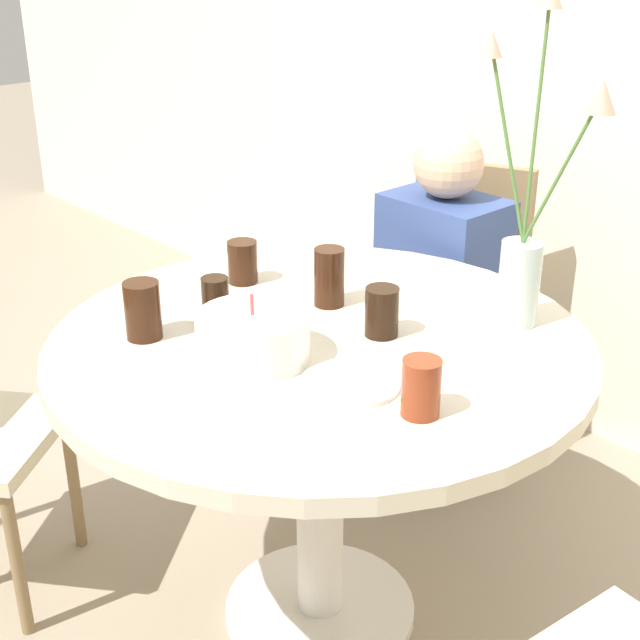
{
  "coord_description": "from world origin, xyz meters",
  "views": [
    {
      "loc": [
        1.29,
        -1.19,
        1.61
      ],
      "look_at": [
        0.0,
        0.0,
        0.82
      ],
      "focal_mm": 50.0,
      "sensor_mm": 36.0,
      "label": 1
    }
  ],
  "objects_px": {
    "birthday_cake": "(253,337)",
    "drink_glass_2": "(421,388)",
    "flower_vase": "(528,227)",
    "drink_glass_4": "(243,262)",
    "person_woman": "(439,317)",
    "drink_glass_5": "(329,277)",
    "drink_glass_3": "(382,312)",
    "drink_glass_0": "(215,299)",
    "drink_glass_1": "(143,310)",
    "chair_far_back": "(457,294)",
    "side_plate": "(350,383)"
  },
  "relations": [
    {
      "from": "drink_glass_5",
      "to": "drink_glass_2",
      "type": "bearing_deg",
      "value": -24.95
    },
    {
      "from": "drink_glass_5",
      "to": "birthday_cake",
      "type": "bearing_deg",
      "value": -71.9
    },
    {
      "from": "drink_glass_1",
      "to": "drink_glass_3",
      "type": "relative_size",
      "value": 1.16
    },
    {
      "from": "flower_vase",
      "to": "drink_glass_4",
      "type": "xyz_separation_m",
      "value": [
        -0.62,
        -0.3,
        -0.17
      ]
    },
    {
      "from": "chair_far_back",
      "to": "drink_glass_5",
      "type": "relative_size",
      "value": 6.63
    },
    {
      "from": "drink_glass_1",
      "to": "drink_glass_3",
      "type": "xyz_separation_m",
      "value": [
        0.34,
        0.39,
        -0.01
      ]
    },
    {
      "from": "chair_far_back",
      "to": "drink_glass_5",
      "type": "distance_m",
      "value": 0.85
    },
    {
      "from": "birthday_cake",
      "to": "drink_glass_2",
      "type": "relative_size",
      "value": 2.11
    },
    {
      "from": "birthday_cake",
      "to": "drink_glass_3",
      "type": "bearing_deg",
      "value": 70.4
    },
    {
      "from": "drink_glass_1",
      "to": "drink_glass_3",
      "type": "bearing_deg",
      "value": 48.79
    },
    {
      "from": "drink_glass_0",
      "to": "drink_glass_4",
      "type": "height_order",
      "value": "drink_glass_4"
    },
    {
      "from": "drink_glass_0",
      "to": "drink_glass_1",
      "type": "height_order",
      "value": "drink_glass_1"
    },
    {
      "from": "birthday_cake",
      "to": "drink_glass_4",
      "type": "bearing_deg",
      "value": 144.81
    },
    {
      "from": "drink_glass_0",
      "to": "drink_glass_1",
      "type": "distance_m",
      "value": 0.17
    },
    {
      "from": "drink_glass_0",
      "to": "drink_glass_4",
      "type": "distance_m",
      "value": 0.24
    },
    {
      "from": "drink_glass_0",
      "to": "person_woman",
      "type": "relative_size",
      "value": 0.1
    },
    {
      "from": "drink_glass_1",
      "to": "drink_glass_4",
      "type": "bearing_deg",
      "value": 107.12
    },
    {
      "from": "drink_glass_2",
      "to": "birthday_cake",
      "type": "bearing_deg",
      "value": -167.89
    },
    {
      "from": "birthday_cake",
      "to": "drink_glass_4",
      "type": "distance_m",
      "value": 0.43
    },
    {
      "from": "drink_glass_0",
      "to": "side_plate",
      "type": "bearing_deg",
      "value": 0.97
    },
    {
      "from": "drink_glass_3",
      "to": "drink_glass_5",
      "type": "xyz_separation_m",
      "value": [
        -0.2,
        0.03,
        0.01
      ]
    },
    {
      "from": "flower_vase",
      "to": "drink_glass_0",
      "type": "bearing_deg",
      "value": -133.88
    },
    {
      "from": "chair_far_back",
      "to": "person_woman",
      "type": "bearing_deg",
      "value": -90.0
    },
    {
      "from": "drink_glass_2",
      "to": "chair_far_back",
      "type": "bearing_deg",
      "value": 125.42
    },
    {
      "from": "drink_glass_1",
      "to": "side_plate",
      "type": "bearing_deg",
      "value": 20.89
    },
    {
      "from": "drink_glass_2",
      "to": "drink_glass_5",
      "type": "distance_m",
      "value": 0.54
    },
    {
      "from": "drink_glass_2",
      "to": "flower_vase",
      "type": "bearing_deg",
      "value": 104.3
    },
    {
      "from": "flower_vase",
      "to": "drink_glass_5",
      "type": "height_order",
      "value": "flower_vase"
    },
    {
      "from": "person_woman",
      "to": "drink_glass_0",
      "type": "bearing_deg",
      "value": -86.56
    },
    {
      "from": "chair_far_back",
      "to": "drink_glass_2",
      "type": "distance_m",
      "value": 1.25
    },
    {
      "from": "chair_far_back",
      "to": "drink_glass_3",
      "type": "xyz_separation_m",
      "value": [
        0.41,
        -0.79,
        0.31
      ]
    },
    {
      "from": "birthday_cake",
      "to": "chair_far_back",
      "type": "bearing_deg",
      "value": 106.45
    },
    {
      "from": "birthday_cake",
      "to": "drink_glass_4",
      "type": "relative_size",
      "value": 2.21
    },
    {
      "from": "side_plate",
      "to": "drink_glass_3",
      "type": "xyz_separation_m",
      "value": [
        -0.12,
        0.21,
        0.05
      ]
    },
    {
      "from": "drink_glass_4",
      "to": "person_woman",
      "type": "bearing_deg",
      "value": 82.22
    },
    {
      "from": "drink_glass_1",
      "to": "drink_glass_4",
      "type": "height_order",
      "value": "drink_glass_1"
    },
    {
      "from": "drink_glass_5",
      "to": "drink_glass_4",
      "type": "bearing_deg",
      "value": -166.3
    },
    {
      "from": "flower_vase",
      "to": "person_woman",
      "type": "distance_m",
      "value": 0.81
    },
    {
      "from": "drink_glass_0",
      "to": "person_woman",
      "type": "bearing_deg",
      "value": 93.44
    },
    {
      "from": "side_plate",
      "to": "drink_glass_4",
      "type": "height_order",
      "value": "drink_glass_4"
    },
    {
      "from": "person_woman",
      "to": "birthday_cake",
      "type": "bearing_deg",
      "value": -74.19
    },
    {
      "from": "drink_glass_0",
      "to": "drink_glass_2",
      "type": "xyz_separation_m",
      "value": [
        0.59,
        0.02,
        0.0
      ]
    },
    {
      "from": "side_plate",
      "to": "drink_glass_5",
      "type": "bearing_deg",
      "value": 142.82
    },
    {
      "from": "flower_vase",
      "to": "drink_glass_0",
      "type": "distance_m",
      "value": 0.71
    },
    {
      "from": "chair_far_back",
      "to": "drink_glass_0",
      "type": "distance_m",
      "value": 1.06
    },
    {
      "from": "birthday_cake",
      "to": "drink_glass_2",
      "type": "bearing_deg",
      "value": 12.11
    },
    {
      "from": "flower_vase",
      "to": "drink_glass_1",
      "type": "height_order",
      "value": "flower_vase"
    },
    {
      "from": "person_woman",
      "to": "chair_far_back",
      "type": "bearing_deg",
      "value": 110.3
    },
    {
      "from": "flower_vase",
      "to": "drink_glass_5",
      "type": "distance_m",
      "value": 0.47
    },
    {
      "from": "drink_glass_3",
      "to": "drink_glass_5",
      "type": "height_order",
      "value": "drink_glass_5"
    }
  ]
}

